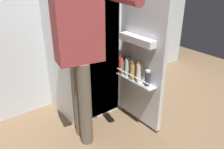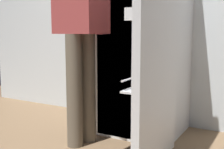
# 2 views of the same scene
# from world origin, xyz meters

# --- Properties ---
(ground_plane) EXTENTS (5.85, 5.85, 0.00)m
(ground_plane) POSITION_xyz_m (0.00, 0.00, 0.00)
(ground_plane) COLOR brown
(kitchen_wall) EXTENTS (4.40, 0.10, 2.41)m
(kitchen_wall) POSITION_xyz_m (0.00, 0.90, 1.20)
(kitchen_wall) COLOR silver
(kitchen_wall) RESTS_ON ground_plane
(refrigerator) EXTENTS (0.68, 1.21, 1.64)m
(refrigerator) POSITION_xyz_m (0.03, 0.50, 0.82)
(refrigerator) COLOR silver
(refrigerator) RESTS_ON ground_plane
(person) EXTENTS (0.54, 0.76, 1.69)m
(person) POSITION_xyz_m (-0.30, 0.04, 1.01)
(person) COLOR #665B4C
(person) RESTS_ON ground_plane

